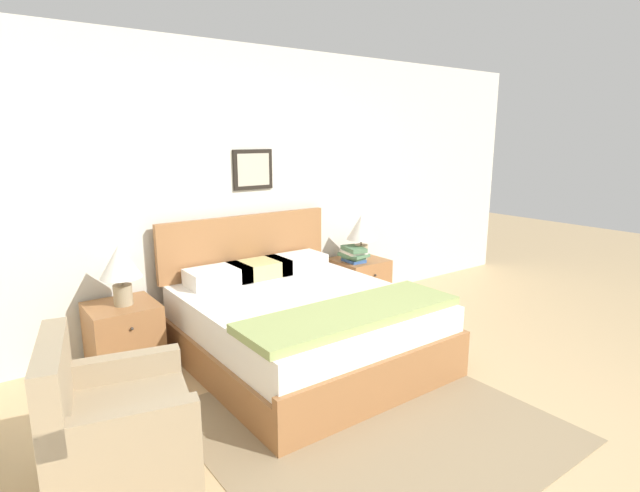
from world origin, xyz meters
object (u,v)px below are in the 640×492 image
table_lamp_near_window (120,265)px  armchair (116,433)px  bed (302,324)px  nightstand_near_window (124,336)px  table_lamp_by_door (361,230)px  nightstand_by_door (359,283)px

table_lamp_near_window → armchair: bearing=-107.8°
bed → armchair: 1.75m
table_lamp_near_window → bed: bearing=-29.7°
armchair → nightstand_near_window: armchair is taller
bed → table_lamp_by_door: bed is taller
armchair → nightstand_by_door: (2.83, 1.36, -0.03)m
nightstand_by_door → table_lamp_near_window: size_ratio=1.11×
table_lamp_near_window → table_lamp_by_door: (2.41, 0.00, 0.00)m
bed → table_lamp_near_window: size_ratio=4.07×
table_lamp_near_window → table_lamp_by_door: size_ratio=1.00×
nightstand_near_window → table_lamp_by_door: bearing=-0.5°
armchair → nightstand_by_door: size_ratio=1.65×
bed → armchair: size_ratio=2.23×
armchair → table_lamp_near_window: table_lamp_near_window is taller
armchair → nightstand_by_door: bearing=128.5°
armchair → table_lamp_near_window: size_ratio=1.83×
table_lamp_by_door → armchair: bearing=-154.7°
bed → nightstand_by_door: (1.21, 0.70, -0.04)m
armchair → nightstand_near_window: bearing=175.9°
bed → nightstand_near_window: bearing=150.0°
nightstand_by_door → bed: bearing=-150.0°
armchair → table_lamp_by_door: size_ratio=1.83×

